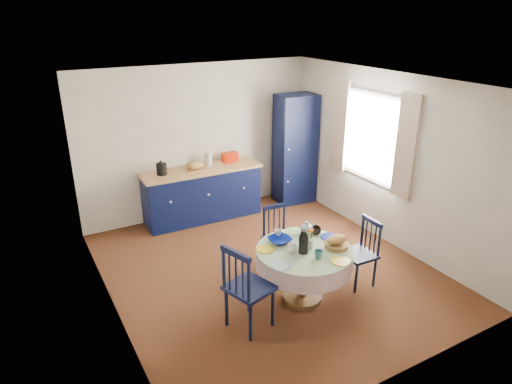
{
  "coord_description": "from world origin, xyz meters",
  "views": [
    {
      "loc": [
        -2.75,
        -4.56,
        3.3
      ],
      "look_at": [
        -0.07,
        0.2,
        1.08
      ],
      "focal_mm": 32.0,
      "sensor_mm": 36.0,
      "label": 1
    }
  ],
  "objects_px": {
    "chair_left": "(246,287)",
    "mug_b": "(318,254)",
    "kitchen_counter": "(202,193)",
    "chair_right": "(361,252)",
    "pantry_cabinet": "(295,149)",
    "mug_a": "(293,249)",
    "chair_far": "(278,237)",
    "dining_table": "(305,258)",
    "mug_c": "(316,231)",
    "mug_d": "(278,234)",
    "cobalt_bowl": "(280,240)"
  },
  "relations": [
    {
      "from": "dining_table",
      "to": "chair_left",
      "type": "relative_size",
      "value": 1.11
    },
    {
      "from": "kitchen_counter",
      "to": "chair_left",
      "type": "relative_size",
      "value": 1.94
    },
    {
      "from": "chair_right",
      "to": "mug_d",
      "type": "relative_size",
      "value": 8.23
    },
    {
      "from": "chair_right",
      "to": "mug_d",
      "type": "height_order",
      "value": "chair_right"
    },
    {
      "from": "chair_left",
      "to": "mug_b",
      "type": "relative_size",
      "value": 10.18
    },
    {
      "from": "kitchen_counter",
      "to": "mug_c",
      "type": "relative_size",
      "value": 15.68
    },
    {
      "from": "pantry_cabinet",
      "to": "dining_table",
      "type": "distance_m",
      "value": 3.11
    },
    {
      "from": "mug_b",
      "to": "chair_left",
      "type": "bearing_deg",
      "value": 173.05
    },
    {
      "from": "pantry_cabinet",
      "to": "mug_b",
      "type": "height_order",
      "value": "pantry_cabinet"
    },
    {
      "from": "pantry_cabinet",
      "to": "cobalt_bowl",
      "type": "relative_size",
      "value": 7.14
    },
    {
      "from": "chair_right",
      "to": "mug_b",
      "type": "xyz_separation_m",
      "value": [
        -0.82,
        -0.18,
        0.29
      ]
    },
    {
      "from": "dining_table",
      "to": "mug_d",
      "type": "bearing_deg",
      "value": 106.1
    },
    {
      "from": "kitchen_counter",
      "to": "mug_b",
      "type": "distance_m",
      "value": 2.99
    },
    {
      "from": "chair_left",
      "to": "chair_far",
      "type": "distance_m",
      "value": 1.39
    },
    {
      "from": "kitchen_counter",
      "to": "mug_c",
      "type": "bearing_deg",
      "value": -77.66
    },
    {
      "from": "chair_left",
      "to": "cobalt_bowl",
      "type": "xyz_separation_m",
      "value": [
        0.68,
        0.41,
        0.2
      ]
    },
    {
      "from": "dining_table",
      "to": "chair_left",
      "type": "xyz_separation_m",
      "value": [
        -0.85,
        -0.13,
        -0.05
      ]
    },
    {
      "from": "kitchen_counter",
      "to": "pantry_cabinet",
      "type": "xyz_separation_m",
      "value": [
        1.76,
        -0.11,
        0.51
      ]
    },
    {
      "from": "mug_a",
      "to": "mug_b",
      "type": "height_order",
      "value": "mug_b"
    },
    {
      "from": "mug_c",
      "to": "mug_d",
      "type": "relative_size",
      "value": 1.19
    },
    {
      "from": "dining_table",
      "to": "chair_right",
      "type": "height_order",
      "value": "dining_table"
    },
    {
      "from": "chair_far",
      "to": "mug_c",
      "type": "distance_m",
      "value": 0.68
    },
    {
      "from": "kitchen_counter",
      "to": "mug_b",
      "type": "height_order",
      "value": "kitchen_counter"
    },
    {
      "from": "kitchen_counter",
      "to": "mug_a",
      "type": "distance_m",
      "value": 2.74
    },
    {
      "from": "chair_left",
      "to": "mug_c",
      "type": "relative_size",
      "value": 8.09
    },
    {
      "from": "mug_c",
      "to": "mug_d",
      "type": "xyz_separation_m",
      "value": [
        -0.45,
        0.17,
        -0.0
      ]
    },
    {
      "from": "chair_far",
      "to": "dining_table",
      "type": "bearing_deg",
      "value": -97.33
    },
    {
      "from": "mug_c",
      "to": "cobalt_bowl",
      "type": "height_order",
      "value": "mug_c"
    },
    {
      "from": "dining_table",
      "to": "chair_far",
      "type": "relative_size",
      "value": 1.33
    },
    {
      "from": "pantry_cabinet",
      "to": "mug_b",
      "type": "relative_size",
      "value": 19.28
    },
    {
      "from": "kitchen_counter",
      "to": "dining_table",
      "type": "bearing_deg",
      "value": -85.48
    },
    {
      "from": "mug_b",
      "to": "mug_c",
      "type": "height_order",
      "value": "mug_c"
    },
    {
      "from": "chair_far",
      "to": "mug_b",
      "type": "bearing_deg",
      "value": -94.47
    },
    {
      "from": "mug_b",
      "to": "mug_a",
      "type": "bearing_deg",
      "value": 125.85
    },
    {
      "from": "kitchen_counter",
      "to": "pantry_cabinet",
      "type": "bearing_deg",
      "value": -2.04
    },
    {
      "from": "dining_table",
      "to": "cobalt_bowl",
      "type": "relative_size",
      "value": 4.18
    },
    {
      "from": "kitchen_counter",
      "to": "dining_table",
      "type": "distance_m",
      "value": 2.75
    },
    {
      "from": "mug_a",
      "to": "cobalt_bowl",
      "type": "height_order",
      "value": "mug_a"
    },
    {
      "from": "dining_table",
      "to": "mug_c",
      "type": "bearing_deg",
      "value": 36.29
    },
    {
      "from": "mug_b",
      "to": "kitchen_counter",
      "type": "bearing_deg",
      "value": 92.95
    },
    {
      "from": "chair_left",
      "to": "chair_far",
      "type": "xyz_separation_m",
      "value": [
        1.0,
        0.95,
        -0.09
      ]
    },
    {
      "from": "pantry_cabinet",
      "to": "chair_far",
      "type": "bearing_deg",
      "value": -123.57
    },
    {
      "from": "chair_far",
      "to": "cobalt_bowl",
      "type": "bearing_deg",
      "value": -117.95
    },
    {
      "from": "kitchen_counter",
      "to": "chair_far",
      "type": "height_order",
      "value": "kitchen_counter"
    },
    {
      "from": "chair_far",
      "to": "chair_right",
      "type": "bearing_deg",
      "value": -49.33
    },
    {
      "from": "mug_c",
      "to": "chair_right",
      "type": "bearing_deg",
      "value": -31.22
    },
    {
      "from": "mug_a",
      "to": "chair_right",
      "type": "bearing_deg",
      "value": -4.04
    },
    {
      "from": "pantry_cabinet",
      "to": "mug_a",
      "type": "bearing_deg",
      "value": -118.81
    },
    {
      "from": "chair_left",
      "to": "mug_d",
      "type": "bearing_deg",
      "value": -70.2
    },
    {
      "from": "pantry_cabinet",
      "to": "chair_far",
      "type": "xyz_separation_m",
      "value": [
        -1.47,
        -1.8,
        -0.54
      ]
    }
  ]
}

